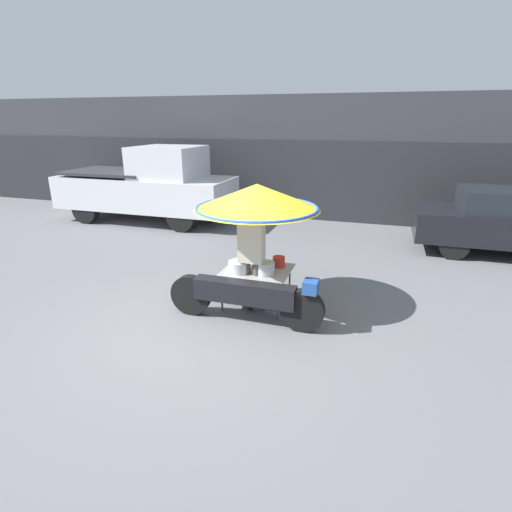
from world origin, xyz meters
name	(u,v)px	position (x,y,z in m)	size (l,w,h in m)	color
ground_plane	(207,326)	(0.00, 0.00, 0.00)	(36.00, 36.00, 0.00)	slate
shopfront_building	(311,156)	(0.00, 8.00, 1.76)	(28.00, 2.06, 3.54)	#38383D
vendor_motorcycle_cart	(256,215)	(0.48, 0.86, 1.51)	(2.37, 1.91, 1.96)	black
vendor_person	(252,255)	(0.45, 0.73, 0.91)	(0.38, 0.22, 1.63)	#4C473D
pickup_truck	(150,186)	(-4.19, 5.37, 1.03)	(5.13, 1.87, 2.16)	black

